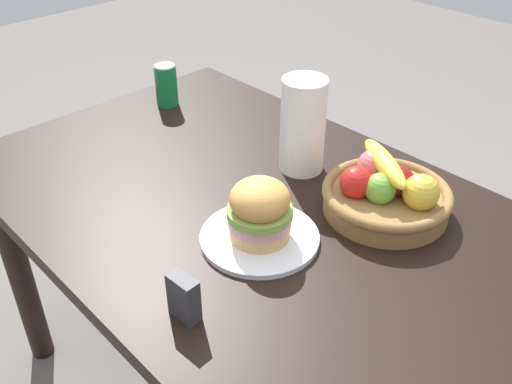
% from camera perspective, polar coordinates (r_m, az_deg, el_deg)
% --- Properties ---
extents(dining_table, '(1.40, 0.90, 0.75)m').
position_cam_1_polar(dining_table, '(1.41, -0.61, -4.24)').
color(dining_table, black).
rests_on(dining_table, ground_plane).
extents(plate, '(0.25, 0.25, 0.01)m').
position_cam_1_polar(plate, '(1.23, 0.36, -4.48)').
color(plate, white).
rests_on(plate, dining_table).
extents(sandwich, '(0.14, 0.14, 0.13)m').
position_cam_1_polar(sandwich, '(1.19, 0.37, -1.78)').
color(sandwich, '#DBAD60').
rests_on(sandwich, plate).
extents(soda_can, '(0.07, 0.07, 0.13)m').
position_cam_1_polar(soda_can, '(1.79, -8.82, 10.35)').
color(soda_can, '#147238').
rests_on(soda_can, dining_table).
extents(fruit_basket, '(0.29, 0.29, 0.14)m').
position_cam_1_polar(fruit_basket, '(1.32, 12.67, -0.05)').
color(fruit_basket, olive).
rests_on(fruit_basket, dining_table).
extents(paper_towel_roll, '(0.11, 0.11, 0.24)m').
position_cam_1_polar(paper_towel_roll, '(1.42, 4.64, 6.53)').
color(paper_towel_roll, white).
rests_on(paper_towel_roll, dining_table).
extents(napkin_holder, '(0.06, 0.03, 0.09)m').
position_cam_1_polar(napkin_holder, '(1.05, -7.11, -10.28)').
color(napkin_holder, '#333338').
rests_on(napkin_holder, dining_table).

